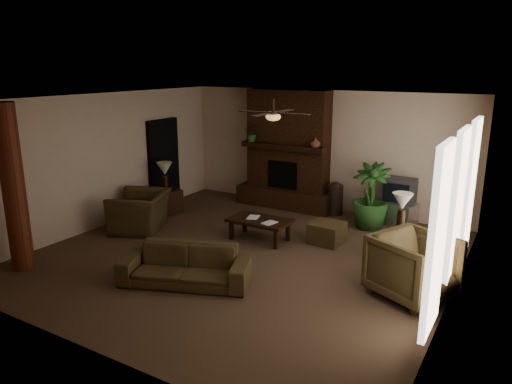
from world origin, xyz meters
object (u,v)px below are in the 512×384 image
Objects in this scene: armchair_left at (140,205)px; tv_stand at (395,213)px; lamp_right at (402,204)px; lamp_left at (165,171)px; log_column at (14,189)px; armchair_right at (413,264)px; ottoman at (327,233)px; sofa at (185,259)px; side_table_right at (400,244)px; floor_plant at (370,210)px; floor_vase at (335,196)px; side_table_left at (169,201)px; coffee_table at (260,222)px.

tv_stand is at bearing 99.70° from armchair_left.
lamp_right is (0.56, -1.84, 0.75)m from tv_stand.
lamp_right is (5.39, 0.03, 0.00)m from lamp_left.
tv_stand is at bearing 49.01° from log_column.
ottoman is at bearing 77.89° from armchair_right.
side_table_right is at bearing 24.51° from sofa.
ottoman is 1.36m from floor_plant.
sofa reaches higher than side_table_right.
side_table_left is at bearing -151.62° from floor_vase.
armchair_left is at bearing -166.58° from lamp_right.
coffee_table is (2.46, 0.72, -0.15)m from armchair_left.
floor_plant is at bearing -115.40° from tv_stand.
lamp_right is (1.40, -0.05, 0.80)m from ottoman.
lamp_right is at bearing 79.05° from armchair_left.
coffee_table is 1.41× the size of tv_stand.
floor_plant is at bearing 126.11° from lamp_right.
log_column is 4.67× the size of ottoman.
coffee_table is 1.85× the size of lamp_right.
tv_stand is (0.84, 1.79, 0.05)m from ottoman.
lamp_right is at bearing -53.89° from floor_plant.
log_column is 1.38× the size of sofa.
lamp_left is at bearing 90.14° from log_column.
side_table_right is at bearing 78.55° from armchair_left.
sofa is 5.04m from tv_stand.
side_table_right is at bearing 9.69° from coffee_table.
armchair_right is (5.94, 2.29, -0.87)m from log_column.
sofa is at bearing -98.62° from floor_vase.
lamp_right is at bearing 0.34° from lamp_left.
side_table_left is (-4.78, -1.83, 0.03)m from tv_stand.
lamp_left is at bearing -145.13° from tv_stand.
floor_vase is at bearing 58.20° from log_column.
log_column is at bearing -121.80° from floor_vase.
sofa is 3.13× the size of lamp_right.
floor_plant is at bearing 17.15° from lamp_left.
sofa is 3.46m from armchair_right.
lamp_left reaches higher than armchair_left.
side_table_right is at bearing -58.12° from lamp_right.
lamp_left is at bearing 170.72° from coffee_table.
coffee_table is (0.04, 2.26, -0.02)m from sofa.
lamp_left is at bearing -179.66° from lamp_right.
coffee_table is at bearing -105.81° from floor_vase.
armchair_left is 1.27m from side_table_left.
lamp_left reaches higher than sofa.
lamp_left reaches higher than side_table_right.
floor_plant is 1.76m from lamp_right.
floor_plant is 2.14× the size of lamp_right.
side_table_left is at bearing 34.78° from lamp_left.
sofa reaches higher than coffee_table.
coffee_table is 1.33m from ottoman.
floor_plant is at bearing 71.71° from ottoman.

